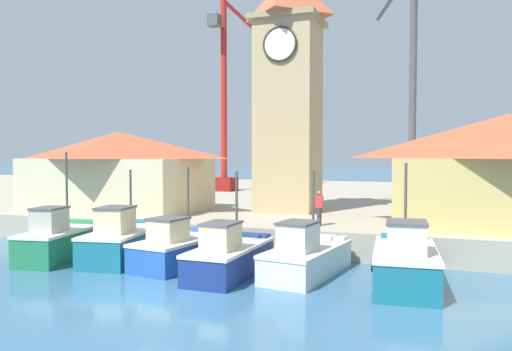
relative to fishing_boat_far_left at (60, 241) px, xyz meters
The scene contains 14 objects.
ground_plane 7.58m from the fishing_boat_far_left, 26.25° to the right, with size 300.00×300.00×0.00m, color #386689.
quay_wharf 24.65m from the fishing_boat_far_left, 74.08° to the left, with size 120.00×40.00×1.24m, color #A89E89.
fishing_boat_far_left is the anchor object (origin of this frame).
fishing_boat_left_outer 2.80m from the fishing_boat_far_left, 18.42° to the left, with size 2.81×5.27×3.86m.
fishing_boat_left_inner 5.50m from the fishing_boat_far_left, ahead, with size 2.65×4.65×4.03m.
fishing_boat_mid_left 7.99m from the fishing_boat_far_left, ahead, with size 1.99×4.86×3.89m.
fishing_boat_center 10.71m from the fishing_boat_far_left, ahead, with size 2.64×5.02×3.93m.
fishing_boat_mid_right 14.26m from the fishing_boat_far_left, ahead, with size 2.48×5.10×4.23m.
clock_tower 14.99m from the fishing_boat_far_left, 56.66° to the left, with size 3.81×3.81×15.35m.
warehouse_left 8.79m from the fishing_boat_far_left, 108.12° to the left, with size 10.13×6.70×4.64m.
warehouse_right 20.01m from the fishing_boat_far_left, 22.70° to the left, with size 10.04×6.03×5.12m.
port_crane_near 25.34m from the fishing_boat_far_left, 96.53° to the left, with size 2.63×8.29×17.42m.
port_crane_far 28.36m from the fishing_boat_far_left, 60.91° to the left, with size 4.75×8.26×18.25m.
dock_worker_near_tower 11.55m from the fishing_boat_far_left, 27.82° to the left, with size 0.34×0.22×1.62m.
Camera 1 is at (8.45, -13.80, 4.54)m, focal length 35.00 mm.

